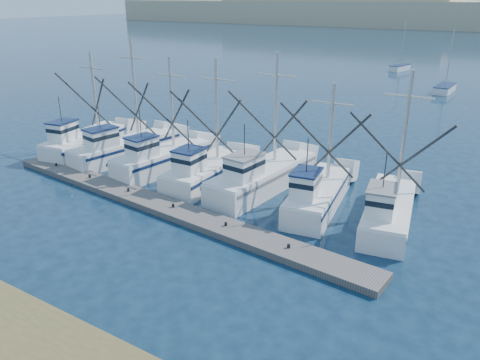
% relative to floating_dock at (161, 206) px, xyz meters
% --- Properties ---
extents(ground, '(500.00, 500.00, 0.00)m').
position_rel_floating_dock_xyz_m(ground, '(7.33, -6.14, -0.19)').
color(ground, '#0B1E34').
rests_on(ground, ground).
extents(floating_dock, '(28.02, 4.51, 0.37)m').
position_rel_floating_dock_xyz_m(floating_dock, '(0.00, 0.00, 0.00)').
color(floating_dock, '#67615C').
rests_on(floating_dock, ground).
extents(trawler_fleet, '(28.44, 9.66, 9.19)m').
position_rel_floating_dock_xyz_m(trawler_fleet, '(-0.54, 5.16, 0.76)').
color(trawler_fleet, white).
rests_on(trawler_fleet, ground).
extents(sailboat_near, '(2.11, 5.51, 8.10)m').
position_rel_floating_dock_xyz_m(sailboat_near, '(8.15, 48.16, 0.31)').
color(sailboat_near, white).
rests_on(sailboat_near, ground).
extents(sailboat_far, '(2.59, 5.04, 8.10)m').
position_rel_floating_dock_xyz_m(sailboat_far, '(-1.88, 64.98, 0.32)').
color(sailboat_far, white).
rests_on(sailboat_far, ground).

